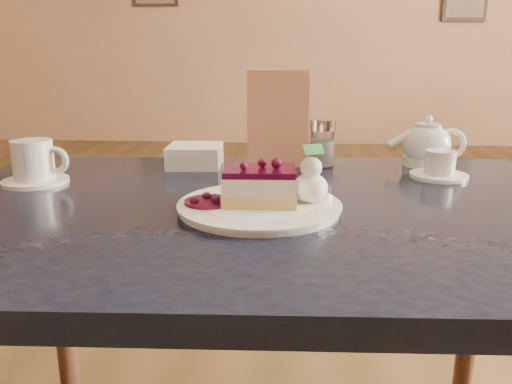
# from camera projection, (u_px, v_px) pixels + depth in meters

# --- Properties ---
(main_table) EXTENTS (1.20, 0.83, 0.73)m
(main_table) POSITION_uv_depth(u_px,v_px,m) (260.00, 244.00, 0.88)
(main_table) COLOR black
(main_table) RESTS_ON ground
(dessert_plate) EXTENTS (0.26, 0.26, 0.01)m
(dessert_plate) POSITION_uv_depth(u_px,v_px,m) (259.00, 207.00, 0.81)
(dessert_plate) COLOR white
(dessert_plate) RESTS_ON main_table
(cheesecake_slice) EXTENTS (0.12, 0.09, 0.06)m
(cheesecake_slice) POSITION_uv_depth(u_px,v_px,m) (259.00, 186.00, 0.80)
(cheesecake_slice) COLOR #ECC375
(cheesecake_slice) RESTS_ON dessert_plate
(whipped_cream) EXTENTS (0.06, 0.06, 0.05)m
(whipped_cream) POSITION_uv_depth(u_px,v_px,m) (311.00, 188.00, 0.81)
(whipped_cream) COLOR white
(whipped_cream) RESTS_ON dessert_plate
(berry_sauce) EXTENTS (0.08, 0.08, 0.01)m
(berry_sauce) POSITION_uv_depth(u_px,v_px,m) (208.00, 202.00, 0.80)
(berry_sauce) COLOR #3A0627
(berry_sauce) RESTS_ON dessert_plate
(coffee_set) EXTENTS (0.14, 0.13, 0.09)m
(coffee_set) POSITION_uv_depth(u_px,v_px,m) (35.00, 164.00, 0.97)
(coffee_set) COLOR white
(coffee_set) RESTS_ON main_table
(tea_set) EXTENTS (0.16, 0.23, 0.10)m
(tea_set) POSITION_uv_depth(u_px,v_px,m) (428.00, 149.00, 1.11)
(tea_set) COLOR white
(tea_set) RESTS_ON main_table
(menu_card) EXTENTS (0.14, 0.04, 0.21)m
(menu_card) POSITION_uv_depth(u_px,v_px,m) (278.00, 119.00, 1.11)
(menu_card) COLOR beige
(menu_card) RESTS_ON main_table
(sugar_shaker) EXTENTS (0.06, 0.06, 0.11)m
(sugar_shaker) POSITION_uv_depth(u_px,v_px,m) (322.00, 142.00, 1.12)
(sugar_shaker) COLOR white
(sugar_shaker) RESTS_ON main_table
(napkin_stack) EXTENTS (0.12, 0.12, 0.05)m
(napkin_stack) POSITION_uv_depth(u_px,v_px,m) (195.00, 156.00, 1.13)
(napkin_stack) COLOR white
(napkin_stack) RESTS_ON main_table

